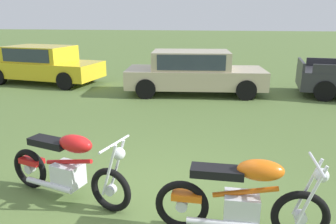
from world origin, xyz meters
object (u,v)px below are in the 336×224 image
at_px(car_yellow, 43,63).
at_px(car_beige, 193,70).
at_px(motorcycle_orange, 242,199).
at_px(motorcycle_red, 68,167).

distance_m(car_yellow, car_beige, 6.01).
distance_m(motorcycle_orange, car_beige, 7.44).
bearing_deg(car_beige, motorcycle_red, -105.35).
height_order(motorcycle_orange, car_yellow, car_yellow).
xyz_separation_m(motorcycle_orange, car_beige, (-1.22, 7.34, 0.31)).
height_order(car_yellow, car_beige, same).
relative_size(motorcycle_red, motorcycle_orange, 1.01).
bearing_deg(motorcycle_orange, motorcycle_red, 170.05).
relative_size(motorcycle_orange, car_yellow, 0.44).
distance_m(motorcycle_orange, car_yellow, 10.93).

